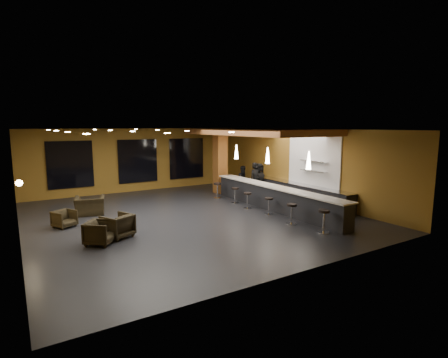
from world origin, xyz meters
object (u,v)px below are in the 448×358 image
bar_counter (274,198)px  pendant_2 (236,152)px  bar_stool_0 (324,218)px  bar_stool_3 (247,198)px  pendant_0 (309,160)px  bar_stool_2 (269,204)px  prep_counter (300,194)px  staff_c (259,179)px  staff_a (255,180)px  bar_stool_5 (217,188)px  column (220,161)px  armchair_c (64,219)px  armchair_d (90,206)px  bar_stool_1 (292,211)px  armchair_a (100,232)px  staff_b (244,180)px  armchair_b (118,226)px  bar_stool_4 (235,193)px  pendant_1 (268,156)px

bar_counter → pendant_2: size_ratio=11.43×
bar_stool_0 → bar_stool_3: (-0.17, 4.28, -0.06)m
bar_counter → pendant_0: (0.00, -2.00, 1.85)m
bar_counter → bar_stool_2: bar_counter is taller
prep_counter → bar_stool_3: bearing=174.6°
bar_stool_0 → bar_stool_2: (-0.03, 2.95, -0.06)m
staff_c → prep_counter: bearing=-82.2°
staff_a → bar_stool_5: staff_a is taller
bar_stool_0 → column: bearing=85.0°
armchair_c → armchair_d: 1.84m
pendant_0 → pendant_2: (0.00, 5.00, 0.00)m
armchair_c → bar_stool_1: bar_stool_1 is taller
armchair_a → bar_stool_1: (6.59, -1.46, 0.13)m
staff_b → column: bearing=142.3°
staff_b → bar_stool_1: size_ratio=1.96×
prep_counter → column: bearing=116.0°
armchair_b → bar_stool_5: 7.00m
armchair_b → armchair_d: (-0.19, 3.60, -0.02)m
prep_counter → staff_c: bearing=105.4°
armchair_a → bar_stool_3: 6.79m
bar_stool_2 → pendant_2: bearing=78.3°
armchair_b → bar_stool_2: (6.13, -0.27, 0.06)m
bar_stool_2 → staff_a: bearing=61.8°
staff_b → armchair_d: staff_b is taller
pendant_0 → bar_stool_3: bearing=107.5°
staff_a → bar_stool_1: 5.30m
pendant_2 → bar_stool_2: (-0.73, -3.56, -1.89)m
pendant_0 → pendant_2: 5.00m
pendant_0 → armchair_d: (-7.06, 5.31, -1.97)m
staff_c → bar_stool_4: size_ratio=2.29×
staff_a → armchair_c: (-9.26, -0.88, -0.57)m
prep_counter → bar_stool_0: prep_counter is taller
bar_stool_0 → armchair_b: bearing=152.4°
staff_c → bar_stool_4: (-2.09, -0.89, -0.38)m
staff_a → bar_stool_0: (-1.75, -6.28, -0.37)m
pendant_0 → bar_stool_5: pendant_0 is taller
bar_stool_3 → bar_counter: bearing=-41.4°
pendant_2 → armchair_c: size_ratio=1.01×
armchair_c → prep_counter: bearing=-36.3°
staff_a → armchair_b: size_ratio=2.05×
bar_stool_4 → pendant_1: bearing=-63.5°
bar_counter → staff_a: bearing=69.3°
armchair_a → bar_stool_1: bearing=-64.4°
pendant_2 → armchair_c: pendant_2 is taller
staff_c → bar_stool_5: 2.32m
bar_stool_0 → armchair_d: bearing=132.9°
armchair_d → column: bearing=-156.4°
armchair_a → bar_stool_1: 6.75m
staff_c → staff_a: bearing=-169.0°
pendant_0 → bar_stool_4: pendant_0 is taller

